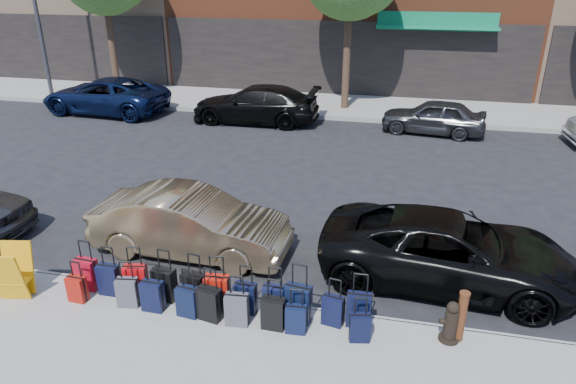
% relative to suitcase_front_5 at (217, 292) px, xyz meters
% --- Properties ---
extents(ground, '(120.00, 120.00, 0.00)m').
position_rel_suitcase_front_5_xyz_m(ground, '(0.01, 4.81, -0.47)').
color(ground, black).
rests_on(ground, ground).
extents(sidewalk_near, '(60.00, 4.00, 0.15)m').
position_rel_suitcase_front_5_xyz_m(sidewalk_near, '(0.01, -1.69, -0.39)').
color(sidewalk_near, gray).
rests_on(sidewalk_near, ground).
extents(sidewalk_far, '(60.00, 4.00, 0.15)m').
position_rel_suitcase_front_5_xyz_m(sidewalk_far, '(0.01, 14.81, -0.39)').
color(sidewalk_far, gray).
rests_on(sidewalk_far, ground).
extents(curb_near, '(60.00, 0.08, 0.15)m').
position_rel_suitcase_front_5_xyz_m(curb_near, '(0.01, 0.33, -0.39)').
color(curb_near, gray).
rests_on(curb_near, ground).
extents(curb_far, '(60.00, 0.08, 0.15)m').
position_rel_suitcase_front_5_xyz_m(curb_far, '(0.01, 12.79, -0.39)').
color(curb_far, gray).
rests_on(curb_far, ground).
extents(suitcase_front_0, '(0.41, 0.25, 0.97)m').
position_rel_suitcase_front_5_xyz_m(suitcase_front_0, '(-2.55, 0.04, -0.01)').
color(suitcase_front_0, maroon).
rests_on(suitcase_front_0, sidewalk_near).
extents(suitcase_front_1, '(0.39, 0.22, 0.94)m').
position_rel_suitcase_front_5_xyz_m(suitcase_front_1, '(-2.06, -0.02, -0.02)').
color(suitcase_front_1, black).
rests_on(suitcase_front_1, sidewalk_near).
extents(suitcase_front_2, '(0.44, 0.30, 0.98)m').
position_rel_suitcase_front_5_xyz_m(suitcase_front_2, '(-1.55, 0.03, -0.01)').
color(suitcase_front_2, '#AA0B0D').
rests_on(suitcase_front_2, sidewalk_near).
extents(suitcase_front_3, '(0.43, 0.27, 0.98)m').
position_rel_suitcase_front_5_xyz_m(suitcase_front_3, '(-1.00, 0.04, -0.01)').
color(suitcase_front_3, black).
rests_on(suitcase_front_3, sidewalk_near).
extents(suitcase_front_4, '(0.44, 0.29, 0.98)m').
position_rel_suitcase_front_5_xyz_m(suitcase_front_4, '(-0.44, 0.02, -0.01)').
color(suitcase_front_4, black).
rests_on(suitcase_front_4, sidewalk_near).
extents(suitcase_front_5, '(0.44, 0.27, 1.01)m').
position_rel_suitcase_front_5_xyz_m(suitcase_front_5, '(0.00, 0.00, 0.00)').
color(suitcase_front_5, '#A5150A').
rests_on(suitcase_front_5, sidewalk_near).
extents(suitcase_front_6, '(0.38, 0.22, 0.89)m').
position_rel_suitcase_front_5_xyz_m(suitcase_front_6, '(0.51, 0.00, -0.04)').
color(suitcase_front_6, black).
rests_on(suitcase_front_6, sidewalk_near).
extents(suitcase_front_7, '(0.39, 0.22, 0.93)m').
position_rel_suitcase_front_5_xyz_m(suitcase_front_7, '(1.02, 0.01, -0.03)').
color(suitcase_front_7, black).
rests_on(suitcase_front_7, sidewalk_near).
extents(suitcase_front_8, '(0.47, 0.30, 1.06)m').
position_rel_suitcase_front_5_xyz_m(suitcase_front_8, '(1.43, -0.03, 0.02)').
color(suitcase_front_8, black).
rests_on(suitcase_front_8, sidewalk_near).
extents(suitcase_front_9, '(0.38, 0.26, 0.85)m').
position_rel_suitcase_front_5_xyz_m(suitcase_front_9, '(2.02, -0.01, -0.05)').
color(suitcase_front_9, black).
rests_on(suitcase_front_9, sidewalk_near).
extents(suitcase_front_10, '(0.40, 0.23, 0.97)m').
position_rel_suitcase_front_5_xyz_m(suitcase_front_10, '(2.44, 0.06, -0.01)').
color(suitcase_front_10, black).
rests_on(suitcase_front_10, sidewalk_near).
extents(suitcase_back_0, '(0.34, 0.21, 0.78)m').
position_rel_suitcase_front_5_xyz_m(suitcase_back_0, '(-2.50, -0.35, -0.07)').
color(suitcase_back_0, maroon).
rests_on(suitcase_back_0, sidewalk_near).
extents(suitcase_back_2, '(0.39, 0.26, 0.86)m').
position_rel_suitcase_front_5_xyz_m(suitcase_back_2, '(-1.55, -0.28, -0.05)').
color(suitcase_back_2, '#414147').
rests_on(suitcase_back_2, sidewalk_near).
extents(suitcase_back_3, '(0.38, 0.23, 0.90)m').
position_rel_suitcase_front_5_xyz_m(suitcase_back_3, '(-1.07, -0.30, -0.04)').
color(suitcase_back_3, black).
rests_on(suitcase_back_3, sidewalk_near).
extents(suitcase_back_4, '(0.40, 0.26, 0.88)m').
position_rel_suitcase_front_5_xyz_m(suitcase_back_4, '(-0.42, -0.31, -0.04)').
color(suitcase_back_4, black).
rests_on(suitcase_back_4, sidewalk_near).
extents(suitcase_back_5, '(0.44, 0.31, 0.95)m').
position_rel_suitcase_front_5_xyz_m(suitcase_back_5, '(-0.02, -0.32, -0.02)').
color(suitcase_back_5, black).
rests_on(suitcase_back_5, sidewalk_near).
extents(suitcase_back_6, '(0.40, 0.26, 0.91)m').
position_rel_suitcase_front_5_xyz_m(suitcase_back_6, '(0.47, -0.35, -0.03)').
color(suitcase_back_6, '#403F45').
rests_on(suitcase_back_6, sidewalk_near).
extents(suitcase_back_7, '(0.39, 0.23, 0.90)m').
position_rel_suitcase_front_5_xyz_m(suitcase_back_7, '(1.08, -0.31, -0.03)').
color(suitcase_back_7, black).
rests_on(suitcase_back_7, sidewalk_near).
extents(suitcase_back_8, '(0.34, 0.21, 0.80)m').
position_rel_suitcase_front_5_xyz_m(suitcase_back_8, '(1.46, -0.34, -0.07)').
color(suitcase_back_8, black).
rests_on(suitcase_back_8, sidewalk_near).
extents(suitcase_back_10, '(0.35, 0.25, 0.78)m').
position_rel_suitcase_front_5_xyz_m(suitcase_back_10, '(2.50, -0.32, -0.07)').
color(suitcase_back_10, black).
rests_on(suitcase_back_10, sidewalk_near).
extents(fire_hydrant, '(0.37, 0.32, 0.72)m').
position_rel_suitcase_front_5_xyz_m(fire_hydrant, '(3.90, -0.00, 0.02)').
color(fire_hydrant, black).
rests_on(fire_hydrant, sidewalk_near).
extents(bollard, '(0.17, 0.17, 0.90)m').
position_rel_suitcase_front_5_xyz_m(bollard, '(4.04, 0.04, 0.15)').
color(bollard, '#38190C').
rests_on(bollard, sidewalk_near).
extents(display_rack, '(0.66, 0.70, 0.99)m').
position_rel_suitcase_front_5_xyz_m(display_rack, '(-3.65, -0.47, 0.17)').
color(display_rack, orange).
rests_on(display_rack, sidewalk_near).
extents(car_near_1, '(4.21, 1.58, 1.37)m').
position_rel_suitcase_front_5_xyz_m(car_near_1, '(-1.27, 1.93, 0.22)').
color(car_near_1, '#96805C').
rests_on(car_near_1, ground).
extents(car_near_2, '(5.01, 2.58, 1.35)m').
position_rel_suitcase_front_5_xyz_m(car_near_2, '(3.96, 1.99, 0.21)').
color(car_near_2, black).
rests_on(car_near_2, ground).
extents(car_far_0, '(5.36, 2.75, 1.45)m').
position_rel_suitcase_front_5_xyz_m(car_far_0, '(-9.14, 11.86, 0.26)').
color(car_far_0, '#0D183B').
rests_on(car_far_0, ground).
extents(car_far_1, '(4.93, 2.01, 1.43)m').
position_rel_suitcase_front_5_xyz_m(car_far_1, '(-2.69, 11.86, 0.25)').
color(car_far_1, black).
rests_on(car_far_1, ground).
extents(car_far_2, '(3.83, 1.94, 1.25)m').
position_rel_suitcase_front_5_xyz_m(car_far_2, '(4.01, 11.86, 0.16)').
color(car_far_2, '#353537').
rests_on(car_far_2, ground).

